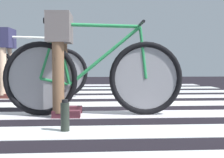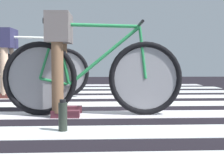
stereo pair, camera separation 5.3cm
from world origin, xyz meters
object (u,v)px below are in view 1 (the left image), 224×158
object	(u,v)px
bicycle_2_of_2	(27,71)
water_bottle	(65,116)
bicycle_1_of_2	(93,76)
cyclist_1_of_2	(60,50)
cyclist_2_of_2	(6,53)

from	to	relation	value
bicycle_2_of_2	water_bottle	world-z (taller)	bicycle_2_of_2
bicycle_2_of_2	bicycle_1_of_2	bearing A→B (deg)	-57.43
water_bottle	cyclist_1_of_2	bearing A→B (deg)	97.90
cyclist_1_of_2	bicycle_2_of_2	xyz separation A→B (m)	(-0.63, 1.58, -0.25)
cyclist_1_of_2	bicycle_1_of_2	bearing A→B (deg)	-0.00
bicycle_2_of_2	water_bottle	xyz separation A→B (m)	(0.73, -2.28, -0.27)
bicycle_1_of_2	cyclist_2_of_2	world-z (taller)	cyclist_2_of_2
bicycle_1_of_2	cyclist_2_of_2	bearing A→B (deg)	129.79
bicycle_1_of_2	cyclist_1_of_2	xyz separation A→B (m)	(-0.31, 0.01, 0.25)
bicycle_1_of_2	bicycle_2_of_2	xyz separation A→B (m)	(-0.94, 1.58, 0.00)
bicycle_1_of_2	cyclist_1_of_2	distance (m)	0.40
bicycle_2_of_2	cyclist_2_of_2	size ratio (longest dim) A/B	1.75
cyclist_2_of_2	bicycle_1_of_2	bearing A→B (deg)	-50.01
cyclist_1_of_2	cyclist_2_of_2	xyz separation A→B (m)	(-0.94, 1.59, 0.01)
water_bottle	bicycle_1_of_2	bearing A→B (deg)	72.94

